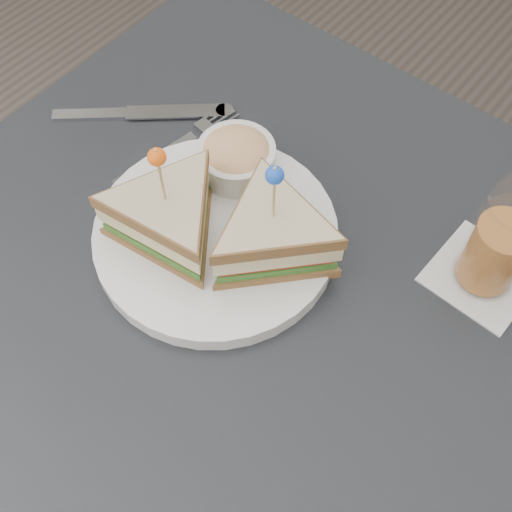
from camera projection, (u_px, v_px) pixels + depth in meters
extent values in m
plane|color=#3F3833|center=(249.00, 461.00, 1.34)|extent=(3.50, 3.50, 0.00)
cube|color=black|center=(244.00, 288.00, 0.72)|extent=(0.80, 0.80, 0.03)
cylinder|color=black|center=(222.00, 168.00, 1.30)|extent=(0.04, 0.04, 0.72)
cylinder|color=white|center=(216.00, 236.00, 0.73)|extent=(0.36, 0.36, 0.02)
cylinder|color=white|center=(216.00, 230.00, 0.72)|extent=(0.36, 0.36, 0.01)
cylinder|color=tan|center=(161.00, 179.00, 0.63)|extent=(0.00, 0.00, 0.09)
sphere|color=#F75B0F|center=(157.00, 157.00, 0.60)|extent=(0.02, 0.02, 0.02)
cylinder|color=tan|center=(274.00, 197.00, 0.62)|extent=(0.00, 0.00, 0.09)
sphere|color=blue|center=(275.00, 175.00, 0.59)|extent=(0.02, 0.02, 0.02)
cylinder|color=white|center=(237.00, 160.00, 0.75)|extent=(0.12, 0.12, 0.04)
ellipsoid|color=#E0B772|center=(236.00, 152.00, 0.74)|extent=(0.11, 0.11, 0.04)
cube|color=white|center=(156.00, 160.00, 0.80)|extent=(0.03, 0.12, 0.00)
cube|color=white|center=(206.00, 127.00, 0.83)|extent=(0.03, 0.02, 0.00)
cube|color=silver|center=(94.00, 115.00, 0.84)|extent=(0.09, 0.08, 0.01)
cube|color=silver|center=(176.00, 112.00, 0.84)|extent=(0.11, 0.10, 0.00)
cylinder|color=silver|center=(225.00, 110.00, 0.84)|extent=(0.03, 0.03, 0.00)
cube|color=silver|center=(482.00, 276.00, 0.71)|extent=(0.11, 0.11, 0.00)
cylinder|color=#B36C32|center=(495.00, 253.00, 0.67)|extent=(0.06, 0.06, 0.08)
cylinder|color=white|center=(501.00, 242.00, 0.65)|extent=(0.07, 0.07, 0.13)
cube|color=white|center=(494.00, 232.00, 0.64)|extent=(0.02, 0.02, 0.02)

